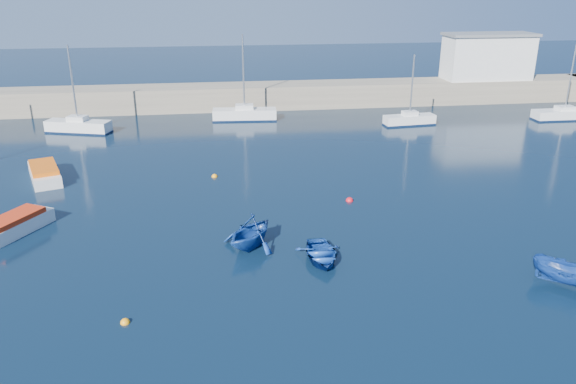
{
  "coord_description": "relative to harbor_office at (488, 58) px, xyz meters",
  "views": [
    {
      "loc": [
        -2.62,
        -17.43,
        13.81
      ],
      "look_at": [
        1.82,
        14.29,
        1.6
      ],
      "focal_mm": 35.0,
      "sensor_mm": 36.0,
      "label": 1
    }
  ],
  "objects": [
    {
      "name": "ground",
      "position": [
        -30.0,
        -46.0,
        -5.1
      ],
      "size": [
        220.0,
        220.0,
        0.0
      ],
      "primitive_type": "plane",
      "color": "black",
      "rests_on": "ground"
    },
    {
      "name": "back_wall",
      "position": [
        -30.0,
        0.0,
        -3.8
      ],
      "size": [
        96.0,
        4.5,
        2.6
      ],
      "primitive_type": "cube",
      "color": "gray",
      "rests_on": "ground"
    },
    {
      "name": "harbor_office",
      "position": [
        0.0,
        0.0,
        0.0
      ],
      "size": [
        10.0,
        4.0,
        5.0
      ],
      "primitive_type": "cube",
      "color": "silver",
      "rests_on": "back_wall"
    },
    {
      "name": "sailboat_5",
      "position": [
        -45.24,
        -8.81,
        -4.46
      ],
      "size": [
        6.37,
        3.48,
        8.2
      ],
      "rotation": [
        0.0,
        0.0,
        1.27
      ],
      "color": "silver",
      "rests_on": "ground"
    },
    {
      "name": "sailboat_6",
      "position": [
        -29.15,
        -5.97,
        -4.45
      ],
      "size": [
        6.66,
        2.29,
        8.68
      ],
      "rotation": [
        0.0,
        0.0,
        1.5
      ],
      "color": "silver",
      "rests_on": "ground"
    },
    {
      "name": "sailboat_7",
      "position": [
        -12.86,
        -10.38,
        -4.54
      ],
      "size": [
        5.3,
        1.95,
        6.95
      ],
      "rotation": [
        0.0,
        0.0,
        1.67
      ],
      "color": "silver",
      "rests_on": "ground"
    },
    {
      "name": "sailboat_8",
      "position": [
        3.95,
        -10.39,
        -4.54
      ],
      "size": [
        6.5,
        1.86,
        8.47
      ],
      "rotation": [
        0.0,
        0.0,
        1.56
      ],
      "color": "silver",
      "rests_on": "ground"
    },
    {
      "name": "motorboat_1",
      "position": [
        -44.14,
        -31.96,
        -4.58
      ],
      "size": [
        3.65,
        4.71,
        1.11
      ],
      "rotation": [
        0.0,
        0.0,
        -0.53
      ],
      "color": "silver",
      "rests_on": "ground"
    },
    {
      "name": "motorboat_2",
      "position": [
        -44.93,
        -22.46,
        -4.59
      ],
      "size": [
        3.51,
        5.56,
        1.08
      ],
      "rotation": [
        0.0,
        0.0,
        0.35
      ],
      "color": "silver",
      "rests_on": "ground"
    },
    {
      "name": "dinghy_center",
      "position": [
        -27.29,
        -37.74,
        -4.75
      ],
      "size": [
        2.45,
        3.4,
        0.7
      ],
      "primitive_type": "imported",
      "rotation": [
        0.0,
        0.0,
        -0.01
      ],
      "color": "navy",
      "rests_on": "ground"
    },
    {
      "name": "dinghy_left",
      "position": [
        -30.82,
        -35.69,
        -4.16
      ],
      "size": [
        4.64,
        4.71,
        1.88
      ],
      "primitive_type": "imported",
      "rotation": [
        0.0,
        0.0,
        -0.68
      ],
      "color": "navy",
      "rests_on": "ground"
    },
    {
      "name": "dinghy_right",
      "position": [
        -16.1,
        -41.98,
        -4.44
      ],
      "size": [
        3.33,
        3.31,
        1.32
      ],
      "primitive_type": "imported",
      "rotation": [
        0.0,
        0.0,
        0.79
      ],
      "color": "navy",
      "rests_on": "ground"
    },
    {
      "name": "buoy_0",
      "position": [
        -36.7,
        -42.2,
        -5.1
      ],
      "size": [
        0.42,
        0.42,
        0.42
      ],
      "primitive_type": "sphere",
      "color": "orange",
      "rests_on": "ground"
    },
    {
      "name": "buoy_1",
      "position": [
        -23.78,
        -29.76,
        -5.1
      ],
      "size": [
        0.5,
        0.5,
        0.5
      ],
      "primitive_type": "sphere",
      "color": "red",
      "rests_on": "ground"
    },
    {
      "name": "buoy_3",
      "position": [
        -32.58,
        -23.64,
        -5.1
      ],
      "size": [
        0.45,
        0.45,
        0.45
      ],
      "primitive_type": "sphere",
      "color": "orange",
      "rests_on": "ground"
    }
  ]
}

